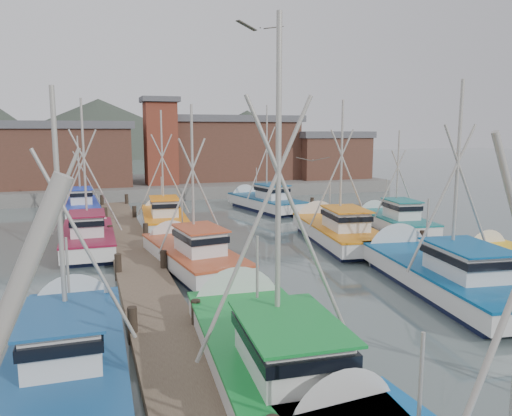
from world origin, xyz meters
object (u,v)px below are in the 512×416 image
object	(u,v)px
boat_4	(268,352)
boat_12	(163,218)
boat_8	(189,254)
lookout_tower	(161,140)

from	to	relation	value
boat_4	boat_12	bearing A→B (deg)	92.86
boat_4	boat_8	size ratio (longest dim) A/B	1.15
lookout_tower	boat_4	xyz separation A→B (m)	(-2.73, -38.30, -4.87)
boat_12	lookout_tower	bearing A→B (deg)	86.46
lookout_tower	boat_12	xyz separation A→B (m)	(-2.33, -16.58, -4.87)
boat_8	boat_4	bearing A→B (deg)	-98.39
boat_4	boat_8	bearing A→B (deg)	93.36
boat_4	boat_8	distance (m)	11.27
boat_8	boat_12	distance (m)	10.45
lookout_tower	boat_12	world-z (taller)	lookout_tower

